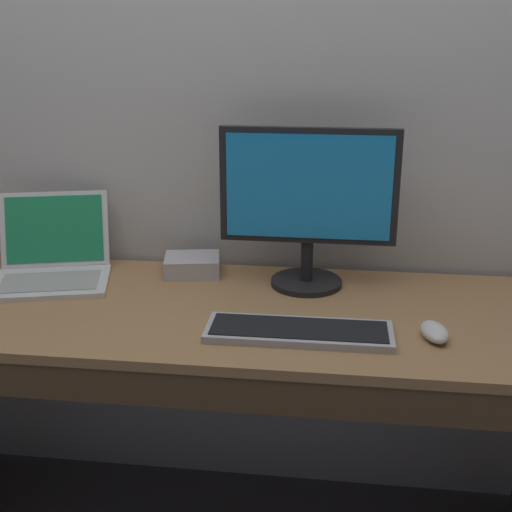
{
  "coord_description": "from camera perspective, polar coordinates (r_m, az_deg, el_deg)",
  "views": [
    {
      "loc": [
        0.27,
        -1.53,
        1.44
      ],
      "look_at": [
        0.08,
        0.0,
        0.89
      ],
      "focal_mm": 46.96,
      "sensor_mm": 36.0,
      "label": 1
    }
  ],
  "objects": [
    {
      "name": "wired_keyboard",
      "position": [
        1.55,
        3.67,
        -6.44
      ],
      "size": [
        0.43,
        0.14,
        0.02
      ],
      "color": "#BCBCC1",
      "rests_on": "desk"
    },
    {
      "name": "computer_mouse",
      "position": [
        1.58,
        14.97,
        -6.27
      ],
      "size": [
        0.08,
        0.11,
        0.03
      ],
      "primitive_type": "ellipsoid",
      "rotation": [
        0.0,
        0.0,
        0.2
      ],
      "color": "white",
      "rests_on": "desk"
    },
    {
      "name": "external_monitor",
      "position": [
        1.76,
        4.47,
        4.59
      ],
      "size": [
        0.46,
        0.19,
        0.43
      ],
      "color": "black",
      "rests_on": "desk"
    },
    {
      "name": "external_drive_box",
      "position": [
        1.92,
        -5.45,
        -0.77
      ],
      "size": [
        0.17,
        0.15,
        0.05
      ],
      "primitive_type": "cube",
      "rotation": [
        0.0,
        0.0,
        0.18
      ],
      "color": "silver",
      "rests_on": "desk"
    },
    {
      "name": "laptop_white",
      "position": [
        1.94,
        -17.0,
        -0.82
      ],
      "size": [
        0.37,
        0.37,
        0.22
      ],
      "color": "white",
      "rests_on": "desk"
    },
    {
      "name": "desk",
      "position": [
        1.8,
        -2.57,
        -11.53
      ],
      "size": [
        1.81,
        0.62,
        0.75
      ],
      "color": "#A87A4C",
      "rests_on": "ground"
    }
  ]
}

